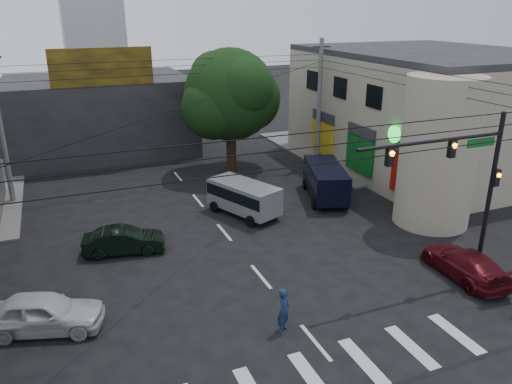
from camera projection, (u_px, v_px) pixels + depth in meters
ground at (280, 300)px, 20.34m from camera, size 160.00×160.00×0.00m
sidewalk_far_right at (383, 147)px, 42.33m from camera, size 16.00×16.00×0.15m
building_right at (428, 112)px, 36.63m from camera, size 14.00×18.00×8.00m
corner_column at (438, 152)px, 26.33m from camera, size 4.00×4.00×8.00m
building_far at (101, 115)px, 40.41m from camera, size 14.00×10.00×6.00m
billboard at (102, 67)px, 34.66m from camera, size 7.00×0.30×2.60m
street_tree at (230, 95)px, 34.60m from camera, size 6.40×6.40×8.70m
traffic_gantry at (464, 172)px, 20.57m from camera, size 7.10×0.35×7.20m
utility_pole_far_left at (0, 129)px, 28.86m from camera, size 0.32×0.32×9.20m
utility_pole_far_right at (319, 104)px, 36.35m from camera, size 0.32×0.32×9.20m
dark_sedan at (124, 241)px, 24.03m from camera, size 2.77×4.35×1.27m
white_compact at (43, 313)px, 18.18m from camera, size 4.20×5.32×1.48m
maroon_sedan at (464, 263)px, 21.87m from camera, size 2.35×4.67×1.29m
silver_minivan at (244, 199)px, 28.37m from camera, size 5.72×4.98×1.89m
navy_van at (325, 182)px, 30.84m from camera, size 6.35×5.09×2.07m
traffic_officer at (284, 310)px, 18.08m from camera, size 1.05×1.05×1.74m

